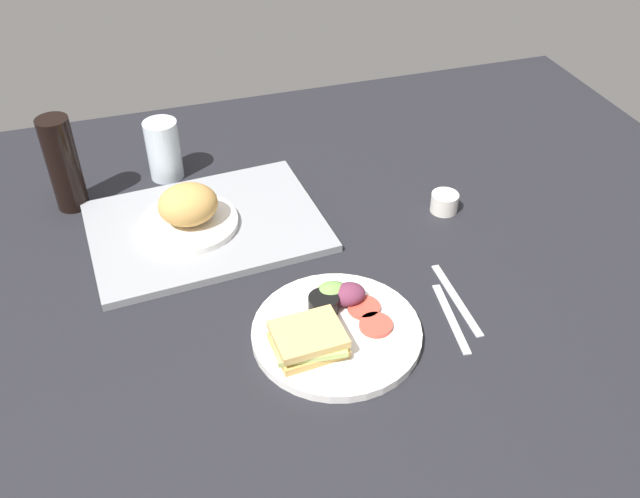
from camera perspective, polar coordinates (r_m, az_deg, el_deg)
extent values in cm
cube|color=black|center=(126.95, -0.45, -2.92)|extent=(190.00, 150.00, 3.00)
cube|color=gray|center=(138.70, -9.42, 1.87)|extent=(47.20, 36.07, 1.60)
cylinder|color=white|center=(137.58, -10.86, 2.11)|extent=(19.50, 19.50, 1.40)
ellipsoid|color=tan|center=(134.67, -10.89, 3.65)|extent=(11.59, 10.01, 7.90)
cylinder|color=white|center=(114.75, 1.38, -6.95)|extent=(28.25, 28.25, 1.60)
cube|color=tan|center=(110.80, -0.98, -7.94)|extent=(11.67, 9.83, 1.40)
cube|color=#B2C66B|center=(109.93, -0.98, -7.51)|extent=(11.86, 10.08, 1.00)
cube|color=#DBB266|center=(109.06, -0.99, -7.08)|extent=(11.44, 9.55, 1.40)
cylinder|color=#D14738|center=(114.64, 4.65, -6.31)|extent=(5.60, 5.60, 0.80)
cylinder|color=#D14738|center=(117.49, 3.66, -4.87)|extent=(5.60, 5.60, 0.80)
cylinder|color=black|center=(116.32, 0.29, -4.57)|extent=(5.20, 5.20, 3.00)
cylinder|color=#EFEACC|center=(115.56, 0.29, -4.18)|extent=(4.26, 4.26, 0.60)
ellipsoid|color=#729E4C|center=(117.88, 1.00, -3.67)|extent=(6.00, 4.80, 3.60)
ellipsoid|color=#6B2D47|center=(117.73, 2.35, -3.77)|extent=(6.00, 4.80, 3.60)
cylinder|color=silver|center=(153.83, -12.84, 8.02)|extent=(7.26, 7.26, 13.28)
cylinder|color=black|center=(147.84, -20.53, 6.62)|extent=(6.40, 6.40, 20.14)
cylinder|color=silver|center=(143.77, 10.27, 3.83)|extent=(5.60, 5.60, 4.00)
cube|color=#B7B7BC|center=(120.13, 10.81, -5.60)|extent=(3.62, 17.04, 0.50)
cube|color=#B7B7BC|center=(123.79, 11.25, -4.06)|extent=(1.94, 19.03, 0.50)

